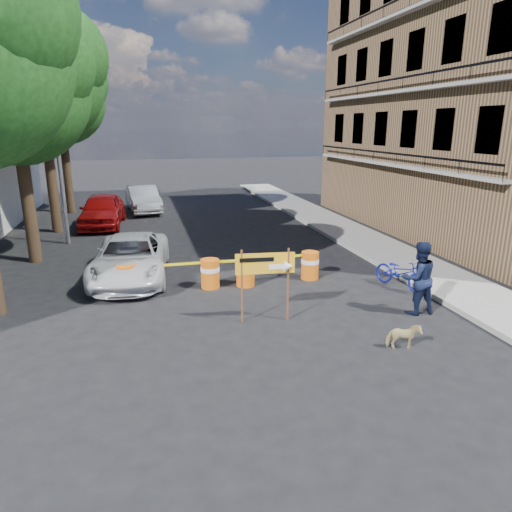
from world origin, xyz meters
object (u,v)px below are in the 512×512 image
bicycle (402,259)px  sedan_red (102,210)px  suv_white (131,258)px  barrel_mid_left (210,273)px  detour_sign (273,268)px  barrel_far_left (127,279)px  barrel_mid_right (245,271)px  barrel_far_right (310,265)px  dog (404,337)px  sedan_silver (143,199)px  pedestrian (418,278)px

bicycle → sedan_red: bicycle is taller
sedan_red → suv_white: bearing=-76.7°
barrel_mid_left → sedan_red: size_ratio=0.19×
detour_sign → sedan_red: bearing=116.8°
detour_sign → suv_white: detour_sign is taller
barrel_far_left → barrel_mid_right: size_ratio=1.00×
barrel_far_right → bicycle: size_ratio=0.49×
barrel_mid_right → barrel_far_left: bearing=178.4°
dog → suv_white: suv_white is taller
bicycle → detour_sign: bearing=176.5°
barrel_mid_right → suv_white: 3.80m
barrel_mid_left → bicycle: bearing=-14.4°
barrel_mid_right → detour_sign: 2.91m
dog → suv_white: 8.82m
barrel_far_right → sedan_silver: sedan_silver is taller
barrel_far_left → dog: 7.83m
barrel_far_right → detour_sign: size_ratio=0.47×
suv_white → sedan_red: sedan_red is taller
barrel_far_left → sedan_red: sedan_red is taller
barrel_mid_left → sedan_red: (-3.77, 10.15, 0.33)m
barrel_mid_left → detour_sign: size_ratio=0.47×
barrel_far_left → pedestrian: (7.43, -3.30, 0.50)m
barrel_far_right → bicycle: (2.37, -1.50, 0.45)m
dog → sedan_silver: bearing=27.2°
barrel_far_left → suv_white: suv_white is taller
barrel_far_right → sedan_red: (-7.02, 10.10, 0.33)m
detour_sign → barrel_far_right: bearing=60.1°
barrel_far_left → sedan_red: bearing=97.3°
barrel_mid_left → sedan_silver: (-1.77, 13.72, 0.27)m
barrel_mid_right → bicycle: bicycle is taller
dog → bicycle: bearing=-18.8°
barrel_mid_right → detour_sign: detour_sign is taller
dog → sedan_red: 16.87m
barrel_far_left → sedan_silver: (0.69, 13.71, 0.27)m
barrel_mid_left → barrel_mid_right: 1.09m
barrel_mid_left → sedan_silver: 13.84m
barrel_far_right → suv_white: (-5.60, 1.48, 0.21)m
bicycle → sedan_silver: (-7.39, 15.17, -0.19)m
barrel_mid_left → barrel_mid_right: (1.08, -0.09, 0.00)m
sedan_silver → bicycle: bearing=-70.9°
barrel_mid_left → detour_sign: (1.15, -2.85, 0.93)m
barrel_far_left → suv_white: (0.11, 1.52, 0.21)m
barrel_mid_right → pedestrian: size_ratio=0.46×
barrel_far_left → detour_sign: bearing=-38.3°
pedestrian → suv_white: size_ratio=0.40×
pedestrian → barrel_mid_left: bearing=-32.9°
barrel_far_right → dog: bearing=-87.0°
barrel_far_right → suv_white: size_ratio=0.18×
barrel_far_right → pedestrian: pedestrian is taller
pedestrian → sedan_silver: size_ratio=0.44×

